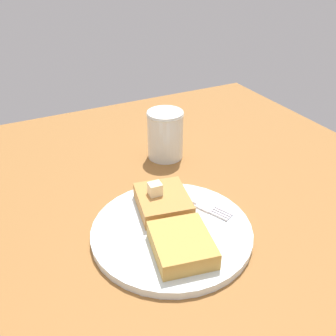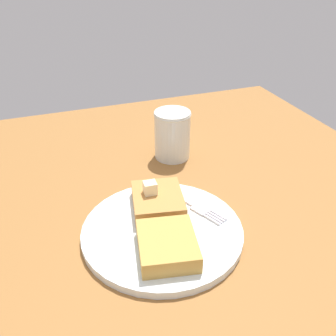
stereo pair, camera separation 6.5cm
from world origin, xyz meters
The scene contains 7 objects.
table_surface centered at (0.00, 0.00, 1.03)cm, with size 115.55×115.55×2.05cm, color #925F2E.
plate centered at (-4.22, 7.53, 2.76)cm, with size 24.36×24.36×1.24cm.
toast_slice_left centered at (-9.25, 8.52, 4.60)cm, with size 9.26×7.88×2.61cm, color #BC7F3E.
toast_slice_middle centered at (0.80, 6.53, 4.60)cm, with size 9.26×7.88×2.61cm, color #C19546.
butter_pat_primary centered at (-10.02, 7.52, 6.92)cm, with size 2.02×1.82×2.02cm, color beige.
fork centered at (-8.44, 13.82, 3.47)cm, with size 15.17×7.90×0.36cm.
syrup_jar centered at (-26.29, 17.38, 6.50)cm, with size 7.36×7.36×9.86cm.
Camera 2 is at (36.80, -6.43, 40.63)cm, focal length 40.00 mm.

